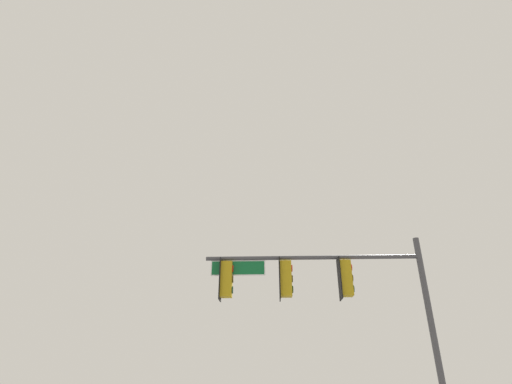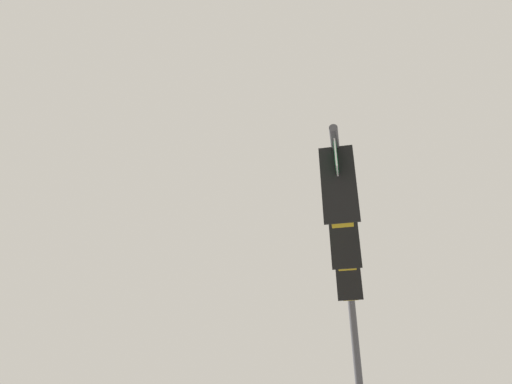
# 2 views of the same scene
# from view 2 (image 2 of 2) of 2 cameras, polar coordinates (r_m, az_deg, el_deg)

# --- Properties ---
(signal_pole_near) EXTENTS (6.81, 0.87, 6.22)m
(signal_pole_near) POSITION_cam_2_polar(r_m,az_deg,el_deg) (10.20, 10.53, -9.59)
(signal_pole_near) COLOR #47474C
(signal_pole_near) RESTS_ON ground_plane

